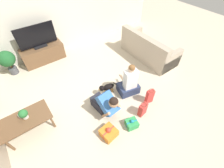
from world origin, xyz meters
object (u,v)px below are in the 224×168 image
object	(u,v)px
person_kneeling	(106,103)
gift_box_a	(132,124)
gift_bag_a	(150,96)
tv_console	(44,54)
person_sitting	(129,83)
mug	(21,116)
sofa_right	(148,49)
gift_box_b	(109,133)
coffee_table	(26,121)
potted_plant_back_left	(7,60)
tv	(37,38)
tabletop_plant	(23,114)
gift_bag_b	(143,109)
dog	(107,87)

from	to	relation	value
person_kneeling	gift_box_a	size ratio (longest dim) A/B	2.73
gift_bag_a	gift_box_a	bearing A→B (deg)	-162.39
tv_console	person_sitting	world-z (taller)	person_sitting
gift_bag_a	mug	bearing A→B (deg)	158.46
sofa_right	gift_box_b	distance (m)	3.06
sofa_right	coffee_table	bearing A→B (deg)	96.06
person_kneeling	potted_plant_back_left	bearing A→B (deg)	111.80
tv	gift_box_a	xyz separation A→B (m)	(0.72, -3.49, -0.74)
sofa_right	tabletop_plant	distance (m)	3.93
gift_box_a	mug	xyz separation A→B (m)	(-1.85, 1.30, 0.41)
tv	gift_bag_b	size ratio (longest dim) A/B	2.93
gift_box_b	gift_bag_b	xyz separation A→B (m)	(0.94, -0.03, 0.08)
gift_bag_b	gift_bag_a	bearing A→B (deg)	22.48
mug	sofa_right	bearing A→B (deg)	4.78
gift_box_a	mug	bearing A→B (deg)	144.92
sofa_right	coffee_table	xyz separation A→B (m)	(-3.94, -0.42, 0.09)
tv	person_sitting	size ratio (longest dim) A/B	1.16
tv_console	dog	size ratio (longest dim) A/B	2.49
coffee_table	tv_console	world-z (taller)	tv_console
potted_plant_back_left	dog	distance (m)	2.95
person_kneeling	dog	bearing A→B (deg)	47.40
gift_box_b	mug	distance (m)	1.80
gift_bag_b	dog	bearing A→B (deg)	106.02
tv_console	person_sitting	size ratio (longest dim) A/B	1.32
tabletop_plant	sofa_right	bearing A→B (deg)	5.76
potted_plant_back_left	tabletop_plant	size ratio (longest dim) A/B	3.39
sofa_right	gift_box_b	bearing A→B (deg)	119.51
potted_plant_back_left	gift_bag_a	distance (m)	4.06
gift_bag_b	mug	bearing A→B (deg)	151.83
mug	gift_box_b	bearing A→B (deg)	-41.75
gift_box_b	tabletop_plant	size ratio (longest dim) A/B	1.55
sofa_right	tv_console	bearing A→B (deg)	56.90
coffee_table	gift_bag_b	xyz separation A→B (m)	(2.22, -1.12, -0.22)
sofa_right	dog	size ratio (longest dim) A/B	3.72
potted_plant_back_left	gift_bag_a	world-z (taller)	potted_plant_back_left
sofa_right	tv_console	world-z (taller)	sofa_right
tv	tabletop_plant	size ratio (longest dim) A/B	4.94
sofa_right	mug	xyz separation A→B (m)	(-3.97, -0.33, 0.19)
coffee_table	gift_bag_b	world-z (taller)	coffee_table
tv_console	tv	size ratio (longest dim) A/B	1.15
sofa_right	coffee_table	world-z (taller)	sofa_right
tv	potted_plant_back_left	xyz separation A→B (m)	(-0.98, -0.05, -0.35)
gift_box_b	gift_bag_b	bearing A→B (deg)	-2.10
tv_console	tabletop_plant	xyz separation A→B (m)	(-1.06, -2.25, 0.31)
gift_bag_b	person_sitting	bearing A→B (deg)	75.07
person_sitting	mug	bearing A→B (deg)	1.18
dog	gift_box_a	xyz separation A→B (m)	(-0.11, -1.12, -0.13)
coffee_table	person_sitting	size ratio (longest dim) A/B	1.02
tv_console	person_kneeling	size ratio (longest dim) A/B	1.56
sofa_right	mug	size ratio (longest dim) A/B	15.71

